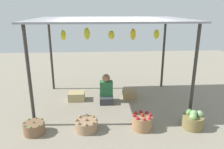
# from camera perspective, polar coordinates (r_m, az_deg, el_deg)

# --- Properties ---
(ground_plane) EXTENTS (14.00, 14.00, 0.00)m
(ground_plane) POSITION_cam_1_polar(r_m,az_deg,el_deg) (5.96, -0.38, -7.15)
(ground_plane) COLOR gray
(market_stall_structure) EXTENTS (3.75, 2.53, 2.20)m
(market_stall_structure) POSITION_cam_1_polar(r_m,az_deg,el_deg) (5.45, -0.45, 12.93)
(market_stall_structure) COLOR #38332D
(market_stall_structure) RESTS_ON ground
(vendor_person) EXTENTS (0.36, 0.44, 0.78)m
(vendor_person) POSITION_cam_1_polar(r_m,az_deg,el_deg) (5.84, -1.50, -4.50)
(vendor_person) COLOR #35373B
(vendor_person) RESTS_ON ground
(basket_green_chilies) EXTENTS (0.42, 0.42, 0.27)m
(basket_green_chilies) POSITION_cam_1_polar(r_m,az_deg,el_deg) (4.80, -19.77, -13.07)
(basket_green_chilies) COLOR brown
(basket_green_chilies) RESTS_ON ground
(basket_potatoes) EXTENTS (0.47, 0.47, 0.28)m
(basket_potatoes) POSITION_cam_1_polar(r_m,az_deg,el_deg) (4.66, -6.74, -13.03)
(basket_potatoes) COLOR #967757
(basket_potatoes) RESTS_ON ground
(basket_red_apples) EXTENTS (0.42, 0.42, 0.35)m
(basket_red_apples) POSITION_cam_1_polar(r_m,az_deg,el_deg) (4.71, 7.90, -12.25)
(basket_red_apples) COLOR #9A704A
(basket_red_apples) RESTS_ON ground
(basket_cabbages) EXTENTS (0.44, 0.44, 0.41)m
(basket_cabbages) POSITION_cam_1_polar(r_m,az_deg,el_deg) (4.99, 20.49, -11.19)
(basket_cabbages) COLOR olive
(basket_cabbages) RESTS_ON ground
(wooden_crate_near_vendor) EXTENTS (0.44, 0.35, 0.23)m
(wooden_crate_near_vendor) POSITION_cam_1_polar(r_m,az_deg,el_deg) (6.10, -9.29, -5.62)
(wooden_crate_near_vendor) COLOR tan
(wooden_crate_near_vendor) RESTS_ON ground
(wooden_crate_stacked_rear) EXTENTS (0.36, 0.32, 0.24)m
(wooden_crate_stacked_rear) POSITION_cam_1_polar(r_m,az_deg,el_deg) (6.14, 4.53, -5.25)
(wooden_crate_stacked_rear) COLOR #957850
(wooden_crate_stacked_rear) RESTS_ON ground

